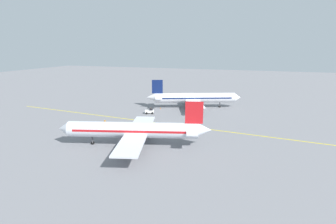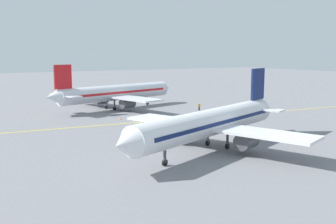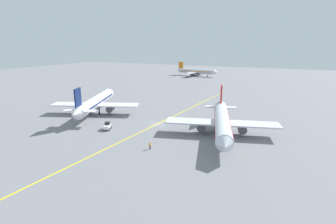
# 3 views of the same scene
# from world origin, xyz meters

# --- Properties ---
(ground_plane) EXTENTS (400.00, 400.00, 0.00)m
(ground_plane) POSITION_xyz_m (0.00, 0.00, 0.00)
(ground_plane) COLOR slate
(apron_yellow_centreline) EXTENTS (10.32, 119.62, 0.01)m
(apron_yellow_centreline) POSITION_xyz_m (0.00, 0.00, 0.00)
(apron_yellow_centreline) COLOR yellow
(apron_yellow_centreline) RESTS_ON ground
(airplane_at_gate) EXTENTS (27.96, 34.13, 10.60)m
(airplane_at_gate) POSITION_xyz_m (-23.73, 2.05, 3.71)
(airplane_at_gate) COLOR white
(airplane_at_gate) RESTS_ON ground
(airplane_adjacent_stand) EXTENTS (28.36, 34.95, 10.60)m
(airplane_adjacent_stand) POSITION_xyz_m (18.92, -1.41, 3.71)
(airplane_adjacent_stand) COLOR silver
(airplane_adjacent_stand) RESTS_ON ground
(baggage_tug_white) EXTENTS (2.67, 3.35, 2.11)m
(baggage_tug_white) POSITION_xyz_m (-9.87, -9.95, 0.90)
(baggage_tug_white) COLOR white
(baggage_tug_white) RESTS_ON ground
(ground_crew_worker) EXTENTS (0.25, 0.58, 1.68)m
(ground_crew_worker) POSITION_xyz_m (7.11, -16.96, 0.91)
(ground_crew_worker) COLOR #23232D
(ground_crew_worker) RESTS_ON ground
(traffic_cone_near_nose) EXTENTS (0.32, 0.32, 0.55)m
(traffic_cone_near_nose) POSITION_xyz_m (-17.97, -9.11, 0.28)
(traffic_cone_near_nose) COLOR orange
(traffic_cone_near_nose) RESTS_ON ground
(traffic_cone_mid_apron) EXTENTS (0.32, 0.32, 0.55)m
(traffic_cone_mid_apron) POSITION_xyz_m (4.20, 3.53, 0.28)
(traffic_cone_mid_apron) COLOR orange
(traffic_cone_mid_apron) RESTS_ON ground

